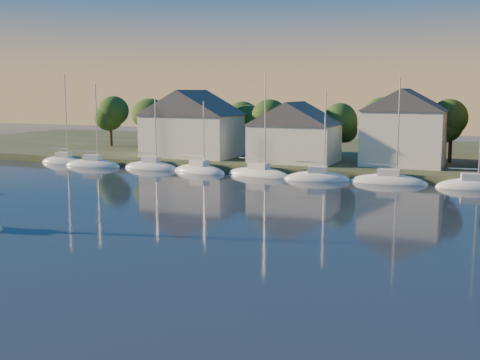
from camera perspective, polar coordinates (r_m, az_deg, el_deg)
The scene contains 8 objects.
ground at distance 29.52m, azimuth -19.26°, elevation -13.03°, with size 260.00×260.00×0.00m, color black.
shoreline_land at distance 97.50m, azimuth 11.81°, elevation 2.11°, with size 160.00×50.00×2.00m, color #2E3A21.
wooden_dock at distance 75.25m, azimuth 8.34°, elevation 0.34°, with size 120.00×3.00×1.00m, color brown.
clubhouse_west at distance 88.24m, azimuth -4.55°, elevation 5.47°, with size 13.65×9.45×9.64m.
clubhouse_centre at distance 81.17m, azimuth 5.22°, elevation 4.63°, with size 11.55×8.40×8.08m.
clubhouse_east at distance 79.94m, azimuth 15.30°, elevation 4.93°, with size 10.50×8.40×9.80m.
tree_line at distance 84.83m, azimuth 11.68°, elevation 6.04°, with size 93.40×5.40×8.90m.
moored_fleet at distance 74.85m, azimuth 1.83°, elevation 0.46°, with size 71.50×2.40×12.05m.
Camera 1 is at (18.87, -20.07, 10.61)m, focal length 45.00 mm.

